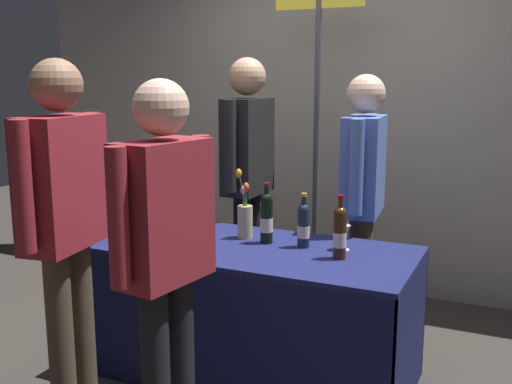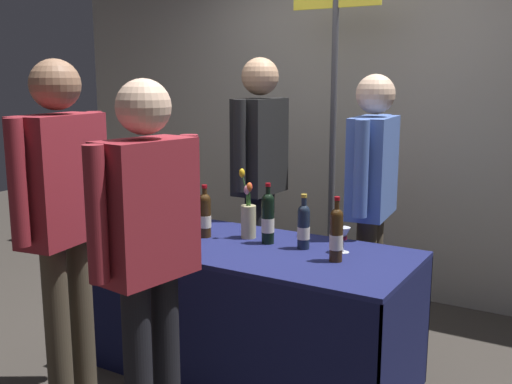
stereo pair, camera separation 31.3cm
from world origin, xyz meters
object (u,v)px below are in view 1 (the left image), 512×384
(booth_signpost, at_px, (317,107))
(featured_wine_bottle, at_px, (340,232))
(wine_glass_near_vendor, at_px, (344,233))
(display_bottle_0, at_px, (147,211))
(vendor_presenter, at_px, (363,185))
(tasting_table, at_px, (256,285))
(flower_vase, at_px, (245,217))
(taster_foreground_right, at_px, (165,242))

(booth_signpost, bearing_deg, featured_wine_bottle, -65.30)
(wine_glass_near_vendor, bearing_deg, display_bottle_0, -172.67)
(featured_wine_bottle, bearing_deg, vendor_presenter, 95.85)
(wine_glass_near_vendor, relative_size, vendor_presenter, 0.08)
(tasting_table, height_order, flower_vase, flower_vase)
(vendor_presenter, bearing_deg, tasting_table, -36.77)
(tasting_table, relative_size, booth_signpost, 0.74)
(tasting_table, relative_size, featured_wine_bottle, 5.18)
(flower_vase, xyz_separation_m, taster_foreground_right, (0.12, -0.98, 0.11))
(featured_wine_bottle, bearing_deg, wine_glass_near_vendor, 99.43)
(featured_wine_bottle, bearing_deg, booth_signpost, 114.70)
(taster_foreground_right, bearing_deg, wine_glass_near_vendor, -17.42)
(featured_wine_bottle, distance_m, flower_vase, 0.62)
(flower_vase, height_order, vendor_presenter, vendor_presenter)
(vendor_presenter, relative_size, booth_signpost, 0.72)
(display_bottle_0, relative_size, taster_foreground_right, 0.19)
(tasting_table, bearing_deg, display_bottle_0, -179.56)
(display_bottle_0, relative_size, wine_glass_near_vendor, 2.35)
(wine_glass_near_vendor, bearing_deg, flower_vase, -179.54)
(display_bottle_0, relative_size, booth_signpost, 0.14)
(tasting_table, height_order, display_bottle_0, display_bottle_0)
(featured_wine_bottle, xyz_separation_m, vendor_presenter, (-0.07, 0.69, 0.12))
(featured_wine_bottle, distance_m, wine_glass_near_vendor, 0.17)
(display_bottle_0, bearing_deg, vendor_presenter, 31.63)
(featured_wine_bottle, height_order, flower_vase, flower_vase)
(tasting_table, relative_size, vendor_presenter, 1.02)
(wine_glass_near_vendor, distance_m, flower_vase, 0.58)
(wine_glass_near_vendor, distance_m, taster_foreground_right, 1.09)
(vendor_presenter, bearing_deg, featured_wine_bottle, -0.20)
(tasting_table, height_order, booth_signpost, booth_signpost)
(flower_vase, distance_m, taster_foreground_right, 0.99)
(display_bottle_0, xyz_separation_m, flower_vase, (0.57, 0.14, -0.01))
(vendor_presenter, xyz_separation_m, taster_foreground_right, (-0.42, -1.51, -0.02))
(display_bottle_0, distance_m, taster_foreground_right, 1.08)
(flower_vase, height_order, taster_foreground_right, taster_foreground_right)
(flower_vase, height_order, booth_signpost, booth_signpost)
(flower_vase, distance_m, vendor_presenter, 0.76)
(featured_wine_bottle, xyz_separation_m, wine_glass_near_vendor, (-0.03, 0.16, -0.04))
(wine_glass_near_vendor, xyz_separation_m, booth_signpost, (-0.52, 1.02, 0.60))
(display_bottle_0, bearing_deg, featured_wine_bottle, -0.52)
(vendor_presenter, height_order, taster_foreground_right, vendor_presenter)
(vendor_presenter, height_order, booth_signpost, booth_signpost)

